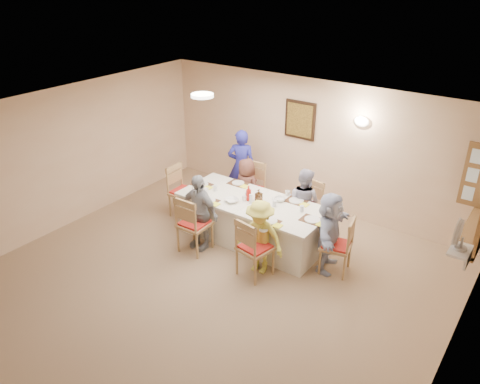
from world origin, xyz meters
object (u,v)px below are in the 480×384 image
Objects in this scene: diner_back_right at (303,202)px; chair_back_left at (250,189)px; diner_back_left at (246,188)px; chair_front_right at (255,247)px; chair_left_end at (184,191)px; chair_right_end at (336,245)px; diner_front_left at (199,212)px; desk_fan at (460,238)px; condiment_ketchup at (249,193)px; chair_front_left at (195,223)px; caregiver at (241,166)px; diner_front_right at (260,237)px; diner_right_end at (329,232)px; dining_table at (252,221)px; chair_back_right at (306,208)px.

chair_back_left is at bearing -4.24° from diner_back_right.
diner_back_left is (0.00, -0.12, 0.08)m from chair_back_left.
chair_left_end is (-2.15, 0.80, -0.00)m from chair_front_right.
diner_front_left is (-2.15, -0.68, 0.19)m from chair_right_end.
diner_back_right reaches higher than chair_back_left.
desk_fan is 0.26× the size of diner_back_left.
diner_back_left is 4.37× the size of condiment_ketchup.
caregiver is at bearing -78.43° from chair_front_left.
caregiver reaches higher than chair_left_end.
caregiver is at bearing -39.65° from chair_front_right.
chair_left_end is 2.26m from diner_front_right.
chair_front_right is 0.76× the size of diner_right_end.
diner_back_left is at bearing 92.97° from diner_front_left.
condiment_ketchup is at bearing -125.43° from chair_front_left.
diner_front_right is 2.47m from caregiver.
diner_back_left is (-0.60, 0.68, 0.19)m from dining_table.
desk_fan reaches higher than diner_front_left.
chair_front_left is 0.77× the size of diner_front_left.
desk_fan is at bearing -19.05° from chair_back_right.
chair_back_left is 2.29m from chair_right_end.
chair_right_end reaches higher than dining_table.
chair_back_left is at bearing 92.97° from diner_front_left.
caregiver reaches higher than chair_front_right.
diner_back_right is 1.81m from diner_front_left.
chair_front_left is at bearing -81.29° from chair_right_end.
dining_table is 2.49× the size of chair_front_left.
desk_fan is 0.32× the size of chair_back_right.
diner_front_right is at bearing -80.17° from chair_back_right.
chair_front_right reaches higher than chair_left_end.
diner_back_right is 4.77× the size of condiment_ketchup.
chair_right_end is (2.15, -0.80, -0.02)m from chair_back_left.
diner_back_left is at bearing 125.95° from diner_front_right.
chair_left_end is at bearing -180.00° from dining_table.
diner_back_left reaches higher than dining_table.
chair_right_end is at bearing -101.93° from diner_right_end.
caregiver is at bearing 53.10° from diner_right_end.
chair_back_left is at bearing 123.03° from condiment_ketchup.
chair_back_left is 0.97× the size of chair_front_left.
diner_front_left is at bearing 76.31° from caregiver.
diner_front_right is 0.93× the size of diner_right_end.
diner_front_left reaches higher than chair_front_left.
dining_table is at bearing -101.70° from chair_right_end.
diner_back_left is 2.13m from diner_right_end.
diner_back_left reaches higher than chair_back_left.
diner_front_left is (-1.20, -1.36, 0.03)m from diner_back_right.
diner_right_end is at bearing -27.31° from chair_back_left.
chair_back_left is at bearing 114.62° from caregiver.
chair_back_left is at bearing 56.46° from diner_right_end.
desk_fan is 4.77m from caregiver.
chair_front_right is 1.22m from diner_front_left.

